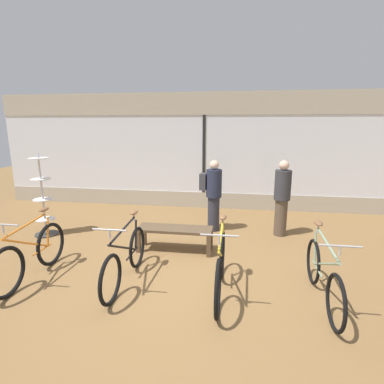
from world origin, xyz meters
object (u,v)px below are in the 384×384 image
bicycle_far_left (31,255)px  customer_near_rack (213,193)px  customer_by_window (282,197)px  bicycle_far_right (323,275)px  bicycle_left (126,259)px  bicycle_right (220,267)px  display_bench (175,232)px  accessory_rack (43,202)px

bicycle_far_left → customer_near_rack: bearing=45.4°
customer_by_window → bicycle_far_left: bearing=-148.1°
bicycle_far_right → bicycle_left: bearing=178.1°
bicycle_left → bicycle_right: bearing=-4.0°
display_bench → customer_by_window: 2.42m
bicycle_far_left → bicycle_far_right: 4.25m
bicycle_far_left → accessory_rack: bearing=118.8°
display_bench → customer_by_window: customer_by_window is taller
bicycle_right → customer_near_rack: size_ratio=1.10×
bicycle_right → accessory_rack: bearing=155.5°
accessory_rack → display_bench: bearing=-7.9°
customer_by_window → customer_near_rack: bearing=176.3°
bicycle_right → customer_near_rack: customer_near_rack is taller
bicycle_far_right → accessory_rack: bearing=161.4°
bicycle_far_right → customer_near_rack: customer_near_rack is taller
bicycle_far_left → display_bench: 2.39m
display_bench → bicycle_left: bearing=-111.1°
bicycle_left → display_bench: bicycle_left is taller
bicycle_far_left → display_bench: bearing=35.0°
bicycle_far_left → accessory_rack: size_ratio=0.99×
customer_by_window → display_bench: bearing=-151.2°
bicycle_left → accessory_rack: (-2.45, 1.67, 0.34)m
customer_by_window → bicycle_left: bearing=-136.8°
bicycle_left → bicycle_far_left: bearing=-175.7°
bicycle_far_left → bicycle_left: bearing=4.3°
bicycle_far_left → display_bench: bicycle_far_left is taller
bicycle_left → customer_by_window: customer_by_window is taller
bicycle_left → accessory_rack: size_ratio=1.00×
bicycle_far_left → customer_by_window: 4.77m
accessory_rack → display_bench: size_ratio=1.26×
accessory_rack → display_bench: accessory_rack is taller
bicycle_right → display_bench: bearing=124.5°
bicycle_right → bicycle_far_right: bearing=0.2°
bicycle_left → customer_near_rack: size_ratio=1.11×
display_bench → bicycle_far_left: bearing=-145.0°
bicycle_far_left → accessory_rack: (-0.98, 1.78, 0.33)m
bicycle_far_left → bicycle_right: bearing=0.2°
customer_near_rack → bicycle_left: bearing=-113.7°
display_bench → customer_near_rack: 1.46m
bicycle_left → bicycle_far_right: bearing=-1.9°
accessory_rack → customer_by_window: 5.07m
customer_near_rack → accessory_rack: bearing=-166.8°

